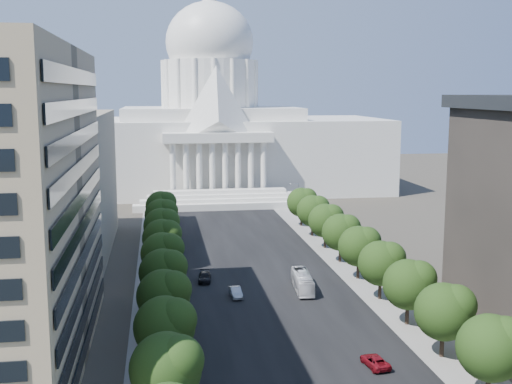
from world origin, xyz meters
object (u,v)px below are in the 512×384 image
car_silver (236,292)px  city_bus (303,282)px  car_red (375,361)px  car_dark_b (205,277)px

car_silver → city_bus: bearing=5.7°
car_silver → car_red: car_silver is taller
car_red → city_bus: city_bus is taller
city_bus → car_red: bearing=-81.7°
car_red → car_dark_b: size_ratio=0.94×
car_silver → car_red: size_ratio=0.97×
car_silver → car_red: 33.46m
car_silver → city_bus: 12.22m
car_red → city_bus: bearing=-93.9°
car_dark_b → city_bus: size_ratio=0.48×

